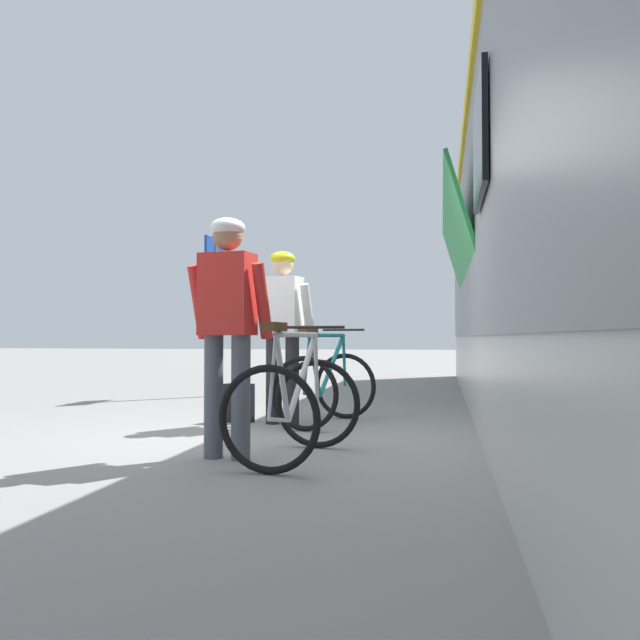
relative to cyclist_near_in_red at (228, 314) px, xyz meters
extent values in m
plane|color=gray|center=(0.15, 0.78, -1.05)|extent=(80.00, 80.00, 0.00)
cube|color=#238C3D|center=(1.82, 3.85, 0.75)|extent=(0.52, 4.84, 1.64)
cube|color=yellow|center=(1.82, 0.97, 2.37)|extent=(0.04, 18.38, 0.20)
cube|color=black|center=(1.81, 0.11, 1.20)|extent=(0.04, 1.10, 0.80)
cylinder|color=#4C515B|center=(-0.11, 0.01, -0.60)|extent=(0.14, 0.14, 0.90)
cylinder|color=#4C515B|center=(0.11, -0.02, -0.60)|extent=(0.14, 0.14, 0.90)
cube|color=red|center=(0.00, 0.00, 0.15)|extent=(0.41, 0.29, 0.60)
cylinder|color=red|center=(-0.25, 0.07, 0.10)|extent=(0.12, 0.27, 0.56)
cylinder|color=red|center=(0.26, 0.00, 0.10)|extent=(0.12, 0.27, 0.56)
sphere|color=#9E7051|center=(0.00, 0.00, 0.58)|extent=(0.22, 0.22, 0.22)
ellipsoid|color=white|center=(0.00, 0.00, 0.64)|extent=(0.29, 0.31, 0.14)
cylinder|color=#232328|center=(-0.16, 1.87, -0.60)|extent=(0.14, 0.14, 0.90)
cylinder|color=#232328|center=(0.05, 1.82, -0.60)|extent=(0.14, 0.14, 0.90)
cube|color=white|center=(-0.05, 1.85, 0.15)|extent=(0.42, 0.31, 0.60)
cylinder|color=white|center=(-0.30, 1.94, 0.10)|extent=(0.14, 0.27, 0.56)
cylinder|color=white|center=(0.21, 1.83, 0.10)|extent=(0.14, 0.27, 0.56)
sphere|color=beige|center=(-0.05, 1.85, 0.58)|extent=(0.22, 0.22, 0.22)
ellipsoid|color=yellow|center=(-0.05, 1.85, 0.64)|extent=(0.30, 0.32, 0.14)
torus|color=black|center=(0.56, 0.56, -0.70)|extent=(0.71, 0.13, 0.71)
torus|color=black|center=(0.44, -0.46, -0.70)|extent=(0.71, 0.13, 0.71)
cylinder|color=silver|center=(0.52, 0.20, -0.45)|extent=(0.12, 0.64, 0.63)
cylinder|color=silver|center=(0.50, 0.08, -0.15)|extent=(0.14, 0.85, 0.04)
cylinder|color=silver|center=(0.47, -0.22, -0.45)|extent=(0.07, 0.28, 0.62)
cylinder|color=silver|center=(0.46, -0.28, -0.73)|extent=(0.07, 0.36, 0.08)
cylinder|color=silver|center=(0.45, -0.40, -0.42)|extent=(0.04, 0.15, 0.56)
cylinder|color=silver|center=(0.56, 0.53, -0.42)|extent=(0.04, 0.09, 0.55)
cylinder|color=black|center=(0.55, 0.51, -0.09)|extent=(0.48, 0.08, 0.02)
cube|color=#4C2D19|center=(0.45, -0.37, -0.10)|extent=(0.13, 0.25, 0.06)
torus|color=black|center=(0.51, 2.41, -0.70)|extent=(0.70, 0.22, 0.71)
torus|color=black|center=(0.26, 1.42, -0.70)|extent=(0.70, 0.22, 0.71)
cylinder|color=#197A7F|center=(0.42, 2.07, -0.45)|extent=(0.20, 0.64, 0.63)
cylinder|color=#197A7F|center=(0.39, 1.95, -0.15)|extent=(0.24, 0.84, 0.04)
cylinder|color=#197A7F|center=(0.32, 1.66, -0.45)|extent=(0.10, 0.28, 0.62)
cylinder|color=#197A7F|center=(0.31, 1.60, -0.73)|extent=(0.11, 0.36, 0.08)
cylinder|color=#197A7F|center=(0.28, 1.48, -0.42)|extent=(0.06, 0.15, 0.56)
cylinder|color=#197A7F|center=(0.50, 2.39, -0.42)|extent=(0.05, 0.09, 0.55)
cylinder|color=black|center=(0.49, 2.37, -0.09)|extent=(0.47, 0.14, 0.02)
cube|color=#4C2D19|center=(0.28, 1.51, -0.10)|extent=(0.15, 0.26, 0.06)
cube|color=black|center=(-0.54, 1.92, -0.85)|extent=(0.32, 0.26, 0.40)
cylinder|color=#595B60|center=(-1.82, 4.61, 0.15)|extent=(0.08, 0.08, 2.40)
cube|color=#193F99|center=(-1.82, 4.61, 1.10)|extent=(0.04, 0.70, 0.44)
camera|label=1|loc=(1.54, -4.44, -0.17)|focal=35.70mm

